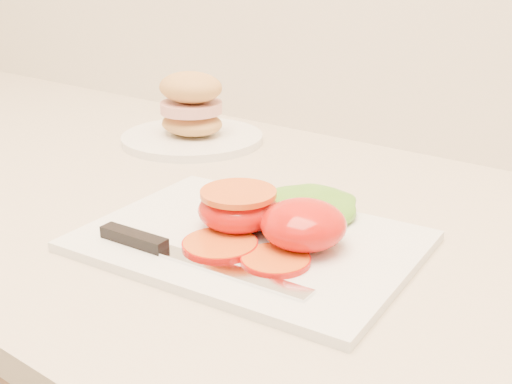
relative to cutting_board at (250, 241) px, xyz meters
The scene contains 8 objects.
cutting_board is the anchor object (origin of this frame).
tomato_half_dome 0.06m from the cutting_board, 14.83° to the left, with size 0.08×0.08×0.05m, color #C41300.
tomato_half_cut 0.04m from the cutting_board, 157.90° to the left, with size 0.08×0.08×0.04m.
tomato_slice_0 0.04m from the cutting_board, 99.47° to the right, with size 0.07×0.07×0.01m, color #CC5E19.
tomato_slice_1 0.06m from the cutting_board, 29.46° to the right, with size 0.06×0.06×0.01m, color #CC5E19.
lettuce_leaf_0 0.08m from the cutting_board, 75.24° to the left, with size 0.12×0.08×0.03m, color #549928.
knife 0.09m from the cutting_board, 113.98° to the right, with size 0.23×0.04×0.01m.
sandwich_plate 0.38m from the cutting_board, 141.74° to the left, with size 0.22×0.22×0.11m.
Camera 1 is at (-0.16, 1.14, 1.21)m, focal length 45.00 mm.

